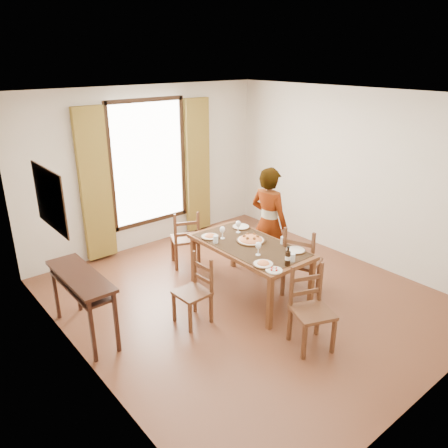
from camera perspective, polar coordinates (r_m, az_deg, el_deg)
ground at (r=6.14m, az=2.82°, el=-9.56°), size 5.00×5.00×0.00m
room_shell at (r=5.60m, az=2.18°, el=4.64°), size 4.60×5.10×2.74m
console_table at (r=5.33m, az=-18.18°, el=-7.36°), size 0.38×1.20×0.80m
dining_table at (r=5.92m, az=3.38°, el=-3.27°), size 0.88×1.68×0.76m
chair_west at (r=5.45m, az=-3.92°, el=-8.93°), size 0.40×0.40×0.87m
chair_north at (r=6.85m, az=-5.06°, el=-2.09°), size 0.54×0.54×0.93m
chair_south at (r=5.10m, az=11.30°, el=-11.12°), size 0.55×0.55×0.96m
chair_east at (r=6.09m, az=10.06°, el=-5.06°), size 0.59×0.59×1.02m
man at (r=6.43m, az=5.85°, el=0.14°), size 0.73×0.58×1.67m
plate_sw at (r=5.33m, az=5.15°, el=-5.08°), size 0.27×0.27×0.05m
plate_se at (r=5.75m, az=9.35°, el=-3.25°), size 0.27×0.27×0.05m
plate_nw at (r=6.09m, az=-1.85°, el=-1.53°), size 0.27×0.27×0.05m
plate_ne at (r=6.44m, az=2.22°, el=-0.23°), size 0.27×0.27×0.05m
pasta_platter at (r=5.96m, az=3.52°, el=-1.84°), size 0.40×0.40×0.10m
caprese_plate at (r=5.21m, az=6.55°, el=-5.91°), size 0.20×0.20×0.04m
wine_glass_a at (r=5.55m, az=4.49°, el=-3.20°), size 0.08×0.08×0.18m
wine_glass_b at (r=6.23m, az=1.87°, el=-0.33°), size 0.08×0.08×0.18m
wine_glass_c at (r=6.03m, az=-0.20°, el=-1.10°), size 0.08×0.08×0.18m
tumbler_a at (r=5.93m, az=7.73°, el=-2.12°), size 0.07×0.07×0.10m
tumbler_b at (r=5.91m, az=-1.10°, el=-2.00°), size 0.07×0.07×0.10m
tumbler_c at (r=5.46m, az=8.93°, el=-4.34°), size 0.07×0.07×0.10m
wine_bottle at (r=5.32m, az=8.35°, el=-4.16°), size 0.07×0.07×0.25m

